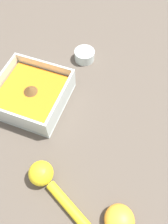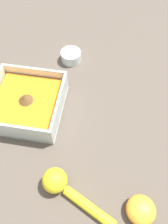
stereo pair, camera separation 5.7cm
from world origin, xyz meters
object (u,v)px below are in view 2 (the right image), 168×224
Objects in this scene: square_dish at (28,104)px; lemon_squeezer at (63,187)px; spice_bowl at (71,56)px; lemon_half at (141,210)px.

lemon_squeezer is at bearing -144.40° from square_dish.
spice_bowl is at bearing -21.44° from square_dish.
square_dish is 0.24m from lemon_squeezer.
lemon_half is (-0.22, -0.31, -0.01)m from square_dish.
lemon_squeezer is at bearing 83.79° from lemon_half.
lemon_squeezer is 0.17m from lemon_half.
square_dish is at bearing -28.75° from lemon_squeezer.
spice_bowl is 1.00× the size of lemon_half.
spice_bowl is (0.20, -0.08, -0.01)m from square_dish.
spice_bowl is 0.37× the size of lemon_squeezer.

